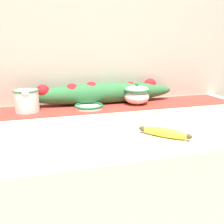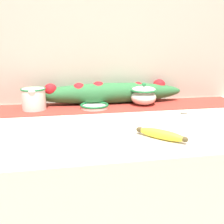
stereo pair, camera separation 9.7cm
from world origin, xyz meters
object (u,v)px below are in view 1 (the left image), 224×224
sugar_bowl (137,95)px  small_dish (89,106)px  spoon (176,111)px  banana (164,132)px  cream_pitcher (27,100)px

sugar_bowl → small_dish: sugar_bowl is taller
sugar_bowl → spoon: (0.12, -0.19, -0.05)m
sugar_bowl → small_dish: (-0.26, -0.02, -0.04)m
small_dish → banana: banana is taller
sugar_bowl → small_dish: 0.26m
small_dish → spoon: 0.41m
cream_pitcher → spoon: (0.66, -0.19, -0.05)m
cream_pitcher → small_dish: size_ratio=0.97×
cream_pitcher → small_dish: (0.29, -0.02, -0.05)m
cream_pitcher → sugar_bowl: sugar_bowl is taller
small_dish → spoon: (0.38, -0.17, -0.01)m
small_dish → banana: bearing=-69.3°
sugar_bowl → banana: 0.48m
cream_pitcher → banana: bearing=-46.2°
cream_pitcher → banana: 0.66m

